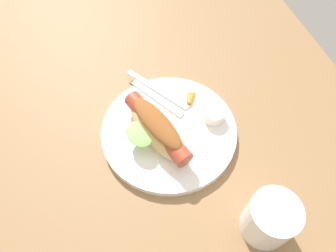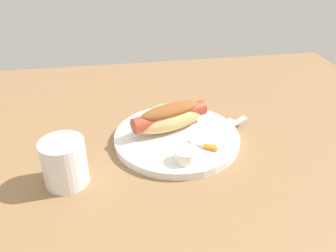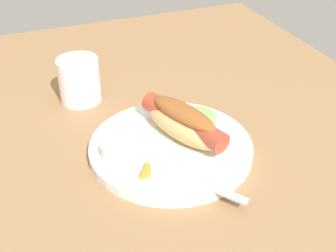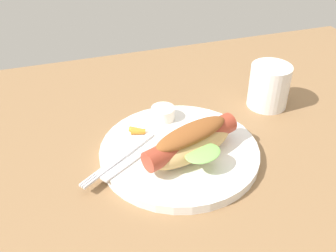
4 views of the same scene
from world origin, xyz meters
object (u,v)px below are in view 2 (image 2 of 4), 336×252
Objects in this scene: carrot_garnish at (210,147)px; drinking_cup at (64,162)px; sauce_ramekin at (186,155)px; knife at (212,130)px; fork at (222,131)px; hot_dog at (170,116)px; plate at (177,138)px.

drinking_cup reaches higher than carrot_garnish.
sauce_ramekin is 0.51× the size of drinking_cup.
drinking_cup reaches higher than knife.
carrot_garnish is at bearing -141.16° from knife.
fork is 1.63× the size of drinking_cup.
fork is 7.21cm from carrot_garnish.
hot_dog reaches higher than carrot_garnish.
carrot_garnish is (6.62, -9.12, -2.47)cm from hot_dog.
hot_dog is 11.54cm from carrot_garnish.
plate is 1.54× the size of hot_dog.
plate is 9.91cm from fork.
carrot_garnish reaches higher than fork.
knife is (7.78, 0.30, 0.98)cm from plate.
knife is at bearing 2.24° from plate.
knife is 4.76× the size of carrot_garnish.
hot_dog is at bearing 127.60° from fork.
drinking_cup is (-22.01, -9.86, 3.51)cm from plate.
plate is 8.45cm from carrot_garnish.
plate is at bearing -90.38° from hot_dog.
hot_dog is 1.27× the size of knife.
drinking_cup is (-21.99, -0.64, 1.54)cm from sauce_ramekin.
plate is 24.37cm from drinking_cup.
hot_dog is at bearing 125.96° from carrot_garnish.
hot_dog is at bearing 31.33° from drinking_cup.
drinking_cup reaches higher than sauce_ramekin.
knife is (8.83, -2.60, -2.77)cm from hot_dog.
fork is at bearing 16.48° from drinking_cup.
sauce_ramekin is (-0.02, -9.22, 1.96)cm from plate.
plate is 7.85cm from knife.
carrot_garnish reaches higher than knife.
drinking_cup is at bearing 166.38° from knife.
carrot_garnish is (-2.21, -6.53, 0.30)cm from knife.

